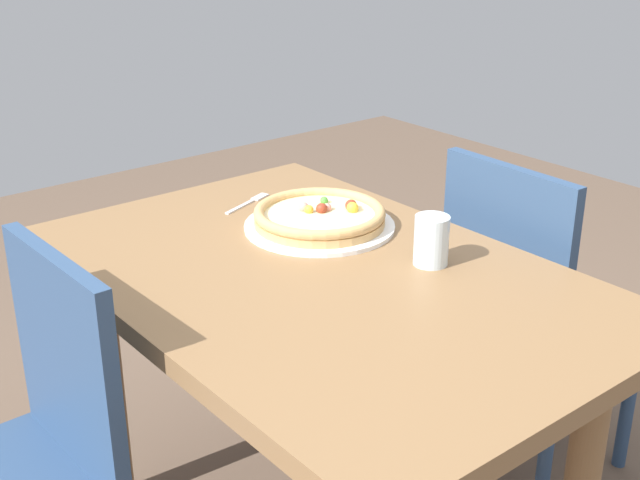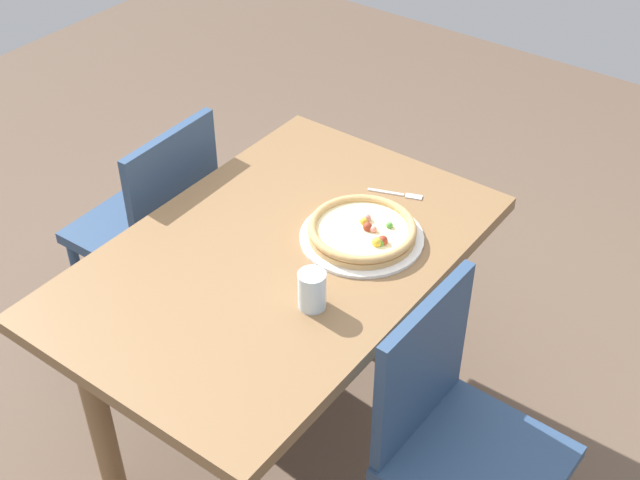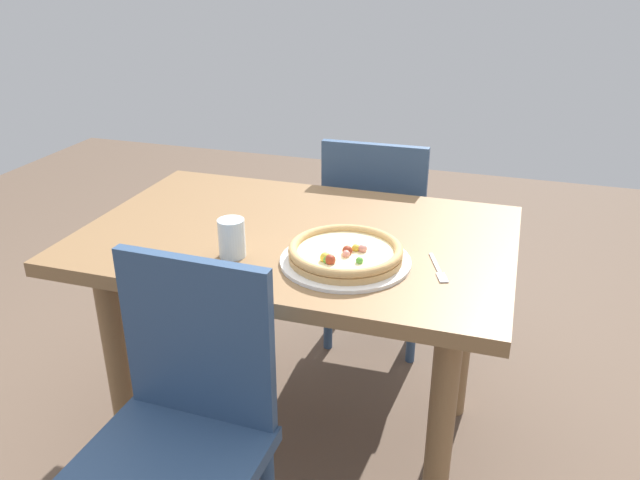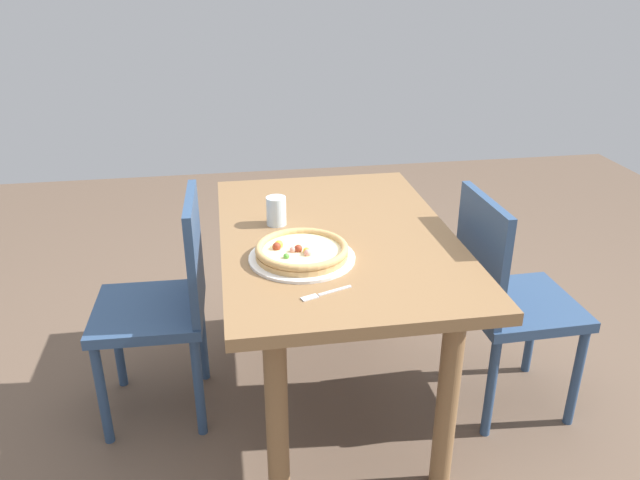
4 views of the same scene
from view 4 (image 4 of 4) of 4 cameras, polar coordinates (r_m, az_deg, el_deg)
The scene contains 8 objects.
ground_plane at distance 2.60m, azimuth 1.33°, elevation -14.44°, with size 6.00×6.00×0.00m, color brown.
dining_table at distance 2.26m, azimuth 1.49°, elevation -1.95°, with size 1.24×0.82×0.74m.
chair_near at distance 2.42m, azimuth 16.63°, elevation -4.96°, with size 0.41×0.41×0.88m.
chair_far at distance 2.37m, azimuth -13.92°, elevation -5.32°, with size 0.41×0.41×0.88m.
plate at distance 2.02m, azimuth -1.66°, elevation -1.62°, with size 0.35×0.35×0.01m, color white.
pizza at distance 2.01m, azimuth -1.70°, elevation -0.98°, with size 0.30×0.30×0.05m.
fork at distance 1.82m, azimuth 0.22°, elevation -4.97°, with size 0.07×0.16×0.00m.
drinking_glass at distance 2.27m, azimuth -4.02°, elevation 2.67°, with size 0.07×0.07×0.11m, color silver.
Camera 4 is at (-1.99, 0.39, 1.64)m, focal length 34.99 mm.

